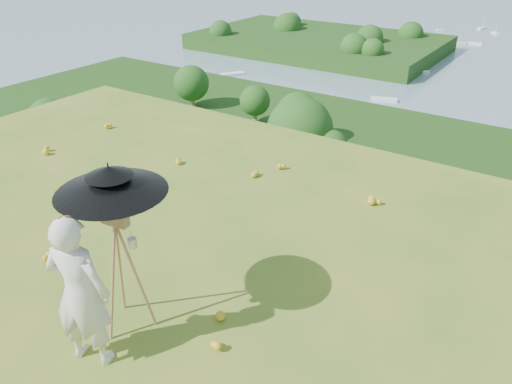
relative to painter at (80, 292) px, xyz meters
The scene contains 10 objects.
ground 1.56m from the painter, 164.67° to the left, with size 14.00×14.00×0.00m, color #487621.
forest_slope 46.31m from the painter, 91.96° to the left, with size 140.00×56.00×22.00m, color #1B3C10.
shoreline_tier 83.90m from the painter, 90.92° to the left, with size 170.00×28.00×8.00m, color gray.
peninsula 175.59m from the painter, 116.13° to the left, with size 90.00×60.00×12.00m, color #1B3C10, non-canonical shape.
slope_trees 38.77m from the painter, 91.96° to the left, with size 110.00×50.00×6.00m, color #1C4514, non-canonical shape.
wildflowers 1.59m from the painter, 154.33° to the left, with size 10.00×10.50×0.12m, color gold, non-canonical shape.
painter is the anchor object (origin of this frame).
field_easel 0.61m from the painter, 94.68° to the left, with size 0.67×0.67×1.76m, color #A76D46, non-canonical shape.
sun_umbrella 1.08m from the painter, 95.21° to the left, with size 1.19×1.19×0.68m, color black, non-canonical shape.
painter_cap 0.86m from the painter, ahead, with size 0.19×0.23×0.10m, color #D37377, non-canonical shape.
Camera 1 is at (4.98, -2.67, 4.27)m, focal length 35.00 mm.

